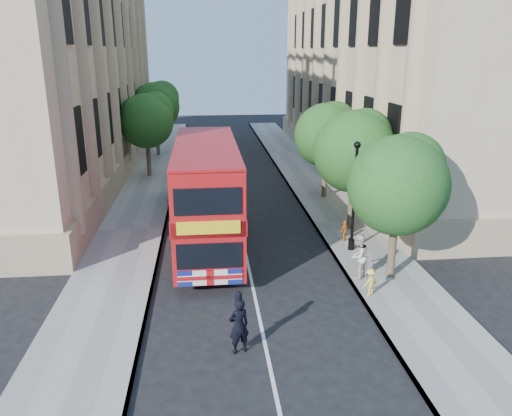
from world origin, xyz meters
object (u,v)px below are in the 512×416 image
object	(u,v)px
lamp_post	(354,201)
double_decker_bus	(207,192)
box_van	(188,182)
police_constable	(239,326)
woman_pedestrian	(359,256)

from	to	relation	value
lamp_post	double_decker_bus	world-z (taller)	lamp_post
lamp_post	box_van	size ratio (longest dim) A/B	1.15
police_constable	woman_pedestrian	bearing A→B (deg)	-157.94
box_van	police_constable	bearing A→B (deg)	-83.14
double_decker_bus	police_constable	xyz separation A→B (m)	(0.86, -9.11, -1.81)
double_decker_bus	box_van	distance (m)	8.03
box_van	double_decker_bus	bearing A→B (deg)	-81.44
box_van	lamp_post	bearing A→B (deg)	-49.33
box_van	woman_pedestrian	xyz separation A→B (m)	(7.30, -12.21, -0.19)
lamp_post	woman_pedestrian	world-z (taller)	lamp_post
woman_pedestrian	box_van	bearing A→B (deg)	-95.85
double_decker_bus	police_constable	bearing A→B (deg)	-84.82
double_decker_bus	box_van	world-z (taller)	double_decker_bus
lamp_post	police_constable	xyz separation A→B (m)	(-5.87, -7.72, -1.58)
woman_pedestrian	lamp_post	bearing A→B (deg)	-138.01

